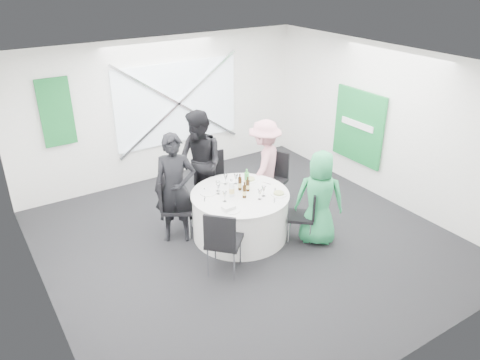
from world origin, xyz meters
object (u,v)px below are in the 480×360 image
green_water_bottle (247,181)px  clear_water_bottle (232,189)px  chair_back_left (171,202)px  person_woman_green (319,198)px  banquet_table (240,215)px  person_man_back_left (175,189)px  person_woman_pink (264,164)px  chair_front_right (306,212)px  chair_back_right (275,174)px  chair_back (215,174)px  person_man_back (200,164)px  chair_front_left (222,238)px

green_water_bottle → clear_water_bottle: 0.37m
chair_back_left → person_woman_green: bearing=-93.9°
banquet_table → green_water_bottle: size_ratio=4.67×
person_man_back_left → person_woman_green: person_man_back_left is taller
person_woman_pink → person_woman_green: (-0.00, -1.47, -0.04)m
chair_front_right → person_woman_pink: (0.16, 1.36, 0.28)m
chair_back_left → person_man_back_left: bearing=-134.9°
chair_back_right → green_water_bottle: size_ratio=2.97×
chair_back_right → green_water_bottle: (-0.92, -0.48, 0.31)m
chair_back → person_man_back: size_ratio=0.52×
person_woman_pink → chair_back_right: bearing=118.8°
chair_front_right → chair_back: bearing=-122.9°
chair_back_left → clear_water_bottle: (0.76, -0.61, 0.27)m
chair_front_right → person_woman_green: (0.15, -0.11, 0.25)m
chair_back_left → chair_back: bearing=-28.5°
banquet_table → chair_front_left: (-0.78, -0.76, 0.23)m
person_man_back → banquet_table: bearing=0.0°
chair_back_right → person_man_back_left: person_man_back_left is taller
chair_back_right → person_man_back_left: size_ratio=0.56×
chair_back → chair_front_right: (0.54, -1.92, -0.05)m
chair_back_left → green_water_bottle: 1.25m
chair_front_left → person_woman_green: 1.73m
chair_back_left → chair_back_right: 2.03m
chair_front_right → person_man_back: size_ratio=0.48×
person_man_back → green_water_bottle: (0.34, -0.95, -0.03)m
chair_front_right → clear_water_bottle: clear_water_bottle is taller
chair_front_left → clear_water_bottle: size_ratio=3.33×
chair_front_right → person_man_back: 2.02m
chair_back_right → person_woman_pink: size_ratio=0.62×
chair_back → green_water_bottle: (-0.05, -1.12, 0.33)m
green_water_bottle → chair_front_left: bearing=-138.4°
chair_front_left → chair_back: bearing=-71.6°
chair_back_left → chair_front_left: bearing=-141.1°
person_woman_green → clear_water_bottle: 1.36m
chair_front_right → person_woman_pink: person_woman_pink is taller
person_man_back → person_woman_green: (1.09, -1.86, -0.16)m
chair_back_left → green_water_bottle: bearing=-80.6°
banquet_table → person_man_back: person_man_back is taller
chair_front_right → green_water_bottle: size_ratio=2.67×
person_man_back_left → clear_water_bottle: bearing=-5.4°
person_woman_green → clear_water_bottle: (-1.10, 0.79, 0.12)m
person_man_back_left → banquet_table: bearing=-0.0°
chair_back_right → green_water_bottle: green_water_bottle is taller
person_man_back_left → person_man_back: person_man_back is taller
chair_front_right → banquet_table: bearing=-90.0°
chair_back_left → chair_front_left: (0.14, -1.35, 0.00)m
chair_back_right → chair_front_right: (-0.33, -1.28, -0.06)m
person_man_back_left → clear_water_bottle: size_ratio=5.74×
chair_back → green_water_bottle: green_water_bottle is taller
chair_back → chair_front_left: chair_front_left is taller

